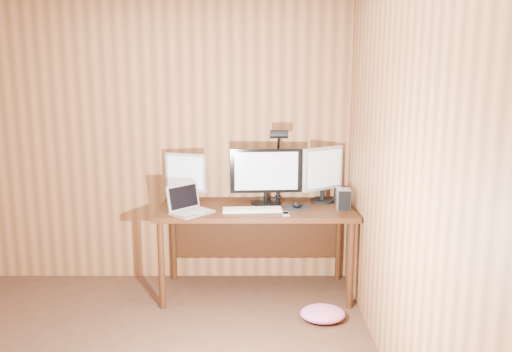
{
  "coord_description": "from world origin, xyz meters",
  "views": [
    {
      "loc": [
        0.93,
        -2.36,
        1.77
      ],
      "look_at": [
        0.93,
        1.58,
        1.02
      ],
      "focal_mm": 35.0,
      "sensor_mm": 36.0,
      "label": 1
    }
  ],
  "objects_px": {
    "monitor_center": "(266,175)",
    "laptop": "(188,206)",
    "keyboard": "(252,210)",
    "hard_drive": "(343,199)",
    "desk": "(256,219)",
    "monitor_left": "(186,176)",
    "monitor_right": "(323,172)",
    "mouse": "(297,204)",
    "desk_lamp": "(279,154)",
    "phone": "(286,214)",
    "speaker": "(337,196)"
  },
  "relations": [
    {
      "from": "monitor_right",
      "to": "desk_lamp",
      "type": "distance_m",
      "value": 0.41
    },
    {
      "from": "monitor_right",
      "to": "laptop",
      "type": "relative_size",
      "value": 1.23
    },
    {
      "from": "mouse",
      "to": "speaker",
      "type": "xyz_separation_m",
      "value": [
        0.35,
        0.16,
        0.04
      ]
    },
    {
      "from": "desk",
      "to": "speaker",
      "type": "height_order",
      "value": "speaker"
    },
    {
      "from": "keyboard",
      "to": "desk",
      "type": "bearing_deg",
      "value": 77.77
    },
    {
      "from": "monitor_right",
      "to": "laptop",
      "type": "distance_m",
      "value": 1.18
    },
    {
      "from": "laptop",
      "to": "phone",
      "type": "relative_size",
      "value": 3.45
    },
    {
      "from": "monitor_center",
      "to": "mouse",
      "type": "relative_size",
      "value": 5.1
    },
    {
      "from": "laptop",
      "to": "desk_lamp",
      "type": "xyz_separation_m",
      "value": [
        0.73,
        0.41,
        0.35
      ]
    },
    {
      "from": "phone",
      "to": "speaker",
      "type": "bearing_deg",
      "value": 36.72
    },
    {
      "from": "monitor_right",
      "to": "desk_lamp",
      "type": "height_order",
      "value": "desk_lamp"
    },
    {
      "from": "mouse",
      "to": "desk_lamp",
      "type": "distance_m",
      "value": 0.47
    },
    {
      "from": "monitor_left",
      "to": "keyboard",
      "type": "height_order",
      "value": "monitor_left"
    },
    {
      "from": "speaker",
      "to": "monitor_center",
      "type": "bearing_deg",
      "value": -178.07
    },
    {
      "from": "mouse",
      "to": "desk",
      "type": "bearing_deg",
      "value": 147.12
    },
    {
      "from": "monitor_left",
      "to": "monitor_right",
      "type": "distance_m",
      "value": 1.17
    },
    {
      "from": "desk",
      "to": "laptop",
      "type": "height_order",
      "value": "laptop"
    },
    {
      "from": "monitor_center",
      "to": "mouse",
      "type": "distance_m",
      "value": 0.36
    },
    {
      "from": "laptop",
      "to": "keyboard",
      "type": "relative_size",
      "value": 0.81
    },
    {
      "from": "mouse",
      "to": "monitor_center",
      "type": "bearing_deg",
      "value": 132.67
    },
    {
      "from": "laptop",
      "to": "monitor_center",
      "type": "bearing_deg",
      "value": -21.53
    },
    {
      "from": "hard_drive",
      "to": "phone",
      "type": "bearing_deg",
      "value": -157.45
    },
    {
      "from": "desk",
      "to": "laptop",
      "type": "relative_size",
      "value": 4.14
    },
    {
      "from": "desk",
      "to": "monitor_left",
      "type": "height_order",
      "value": "monitor_left"
    },
    {
      "from": "monitor_center",
      "to": "monitor_left",
      "type": "height_order",
      "value": "monitor_center"
    },
    {
      "from": "monitor_right",
      "to": "laptop",
      "type": "bearing_deg",
      "value": 162.35
    },
    {
      "from": "phone",
      "to": "monitor_left",
      "type": "bearing_deg",
      "value": 150.08
    },
    {
      "from": "laptop",
      "to": "speaker",
      "type": "xyz_separation_m",
      "value": [
        1.22,
        0.32,
        0.01
      ]
    },
    {
      "from": "mouse",
      "to": "speaker",
      "type": "bearing_deg",
      "value": 5.05
    },
    {
      "from": "desk",
      "to": "laptop",
      "type": "bearing_deg",
      "value": -154.72
    },
    {
      "from": "laptop",
      "to": "speaker",
      "type": "height_order",
      "value": "laptop"
    },
    {
      "from": "monitor_right",
      "to": "phone",
      "type": "relative_size",
      "value": 4.23
    },
    {
      "from": "monitor_left",
      "to": "monitor_right",
      "type": "xyz_separation_m",
      "value": [
        1.17,
        0.0,
        0.03
      ]
    },
    {
      "from": "desk_lamp",
      "to": "keyboard",
      "type": "bearing_deg",
      "value": -114.43
    },
    {
      "from": "hard_drive",
      "to": "phone",
      "type": "relative_size",
      "value": 1.48
    },
    {
      "from": "keyboard",
      "to": "hard_drive",
      "type": "relative_size",
      "value": 2.9
    },
    {
      "from": "monitor_left",
      "to": "laptop",
      "type": "relative_size",
      "value": 1.08
    },
    {
      "from": "monitor_left",
      "to": "mouse",
      "type": "xyz_separation_m",
      "value": [
        0.93,
        -0.19,
        -0.2
      ]
    },
    {
      "from": "monitor_left",
      "to": "desk_lamp",
      "type": "distance_m",
      "value": 0.81
    },
    {
      "from": "monitor_center",
      "to": "speaker",
      "type": "xyz_separation_m",
      "value": [
        0.6,
        0.02,
        -0.18
      ]
    },
    {
      "from": "monitor_center",
      "to": "laptop",
      "type": "relative_size",
      "value": 1.56
    },
    {
      "from": "desk",
      "to": "monitor_left",
      "type": "distance_m",
      "value": 0.7
    },
    {
      "from": "monitor_center",
      "to": "hard_drive",
      "type": "distance_m",
      "value": 0.67
    },
    {
      "from": "hard_drive",
      "to": "monitor_center",
      "type": "bearing_deg",
      "value": 165.73
    },
    {
      "from": "monitor_left",
      "to": "hard_drive",
      "type": "relative_size",
      "value": 2.53
    },
    {
      "from": "monitor_center",
      "to": "monitor_right",
      "type": "bearing_deg",
      "value": 2.52
    },
    {
      "from": "monitor_center",
      "to": "keyboard",
      "type": "height_order",
      "value": "monitor_center"
    },
    {
      "from": "desk",
      "to": "monitor_right",
      "type": "height_order",
      "value": "monitor_right"
    },
    {
      "from": "monitor_left",
      "to": "hard_drive",
      "type": "height_order",
      "value": "monitor_left"
    },
    {
      "from": "monitor_center",
      "to": "desk_lamp",
      "type": "distance_m",
      "value": 0.22
    }
  ]
}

